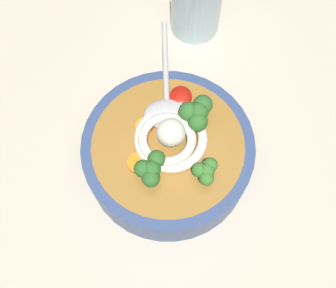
{
  "coord_description": "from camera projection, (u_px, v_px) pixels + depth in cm",
  "views": [
    {
      "loc": [
        18.31,
        -0.81,
        57.2
      ],
      "look_at": [
        -3.06,
        -2.91,
        9.86
      ],
      "focal_mm": 43.73,
      "sensor_mm": 36.0,
      "label": 1
    }
  ],
  "objects": [
    {
      "name": "broccoli_floret_near_spoon",
      "position": [
        197.0,
        113.0,
        0.51
      ],
      "size": [
        4.96,
        4.27,
        3.92
      ],
      "color": "#7A9E60",
      "rests_on": "soup_bowl"
    },
    {
      "name": "table_slab",
      "position": [
        186.0,
        189.0,
        0.58
      ],
      "size": [
        112.23,
        112.23,
        3.57
      ],
      "primitive_type": "cube",
      "color": "#BCB29E",
      "rests_on": "ground"
    },
    {
      "name": "soup_spoon",
      "position": [
        167.0,
        105.0,
        0.53
      ],
      "size": [
        17.49,
        6.51,
        1.6
      ],
      "rotation": [
        0.0,
        0.0,
        3.27
      ],
      "color": "#B7B7BC",
      "rests_on": "soup_bowl"
    },
    {
      "name": "drinking_glass",
      "position": [
        196.0,
        2.0,
        0.63
      ],
      "size": [
        7.9,
        7.9,
        10.81
      ],
      "primitive_type": "cylinder",
      "color": "silver",
      "rests_on": "table_slab"
    },
    {
      "name": "chili_sauce_dollop",
      "position": [
        181.0,
        97.0,
        0.54
      ],
      "size": [
        3.33,
        3.0,
        1.5
      ],
      "primitive_type": "ellipsoid",
      "color": "#B2190F",
      "rests_on": "soup_bowl"
    },
    {
      "name": "carrot_slice_left",
      "position": [
        139.0,
        160.0,
        0.51
      ],
      "size": [
        2.86,
        2.86,
        0.57
      ],
      "primitive_type": "cylinder",
      "color": "orange",
      "rests_on": "soup_bowl"
    },
    {
      "name": "soup_bowl",
      "position": [
        168.0,
        153.0,
        0.55
      ],
      "size": [
        22.33,
        22.33,
        6.29
      ],
      "color": "#334775",
      "rests_on": "table_slab"
    },
    {
      "name": "noodle_pile",
      "position": [
        170.0,
        137.0,
        0.51
      ],
      "size": [
        10.32,
        10.12,
        4.15
      ],
      "color": "silver",
      "rests_on": "soup_bowl"
    },
    {
      "name": "carrot_slice_extra_b",
      "position": [
        144.0,
        126.0,
        0.53
      ],
      "size": [
        2.22,
        2.22,
        0.75
      ],
      "primitive_type": "cylinder",
      "color": "orange",
      "rests_on": "soup_bowl"
    },
    {
      "name": "broccoli_floret_rear",
      "position": [
        150.0,
        170.0,
        0.48
      ],
      "size": [
        4.26,
        3.67,
        3.37
      ],
      "color": "#7A9E60",
      "rests_on": "soup_bowl"
    },
    {
      "name": "broccoli_floret_far",
      "position": [
        206.0,
        171.0,
        0.49
      ],
      "size": [
        3.58,
        3.08,
        2.83
      ],
      "color": "#7A9E60",
      "rests_on": "soup_bowl"
    }
  ]
}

